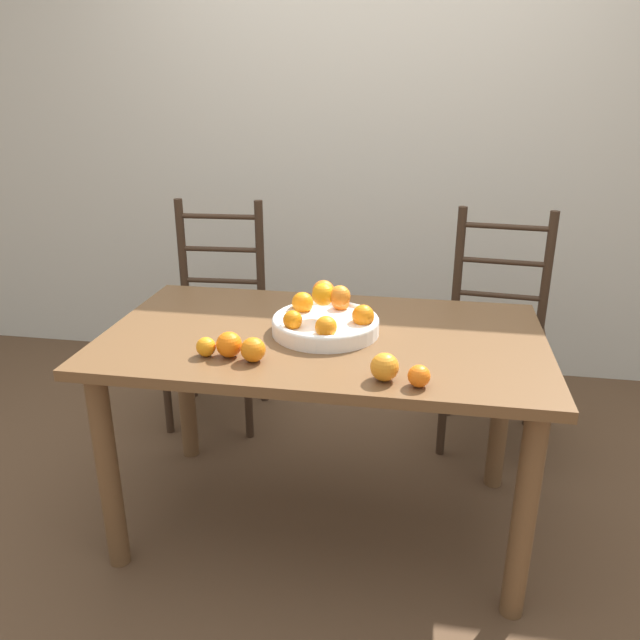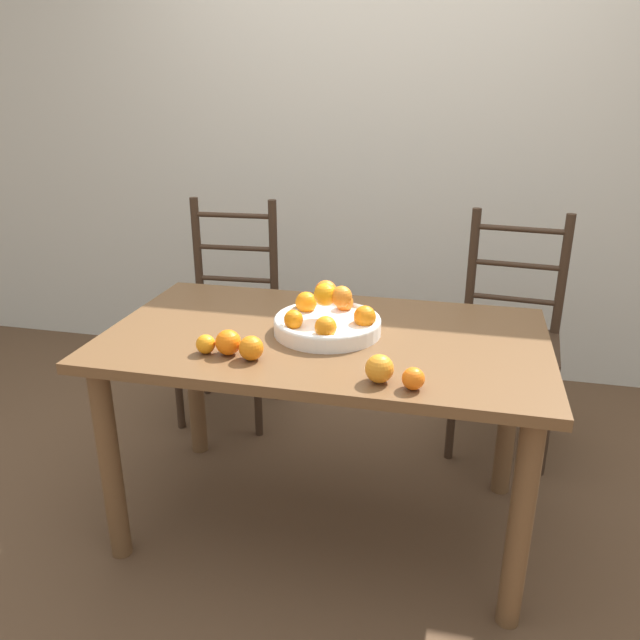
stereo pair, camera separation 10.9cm
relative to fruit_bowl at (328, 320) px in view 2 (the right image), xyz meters
name	(u,v)px [view 2 (the right image)]	position (x,y,z in m)	size (l,w,h in m)	color
ground_plane	(324,518)	(-0.01, -0.01, -0.80)	(12.00, 12.00, 0.00)	brown
wall_back	(388,131)	(-0.01, 1.46, 0.50)	(8.00, 0.06, 2.60)	beige
dining_table	(325,364)	(-0.01, -0.01, -0.16)	(1.45, 0.83, 0.75)	brown
fruit_bowl	(328,320)	(0.00, 0.00, 0.00)	(0.36, 0.36, 0.17)	white
orange_loose_0	(251,348)	(-0.18, -0.26, -0.01)	(0.08, 0.08, 0.08)	orange
orange_loose_1	(206,344)	(-0.33, -0.25, -0.02)	(0.06, 0.06, 0.06)	orange
orange_loose_2	(413,379)	(0.32, -0.35, -0.02)	(0.06, 0.06, 0.06)	orange
orange_loose_3	(379,369)	(0.22, -0.32, -0.01)	(0.08, 0.08, 0.08)	orange
orange_loose_4	(228,342)	(-0.26, -0.24, -0.01)	(0.08, 0.08, 0.08)	orange
chair_left	(229,318)	(-0.64, 0.72, -0.31)	(0.44, 0.42, 1.03)	#382619
chair_right	(508,342)	(0.64, 0.72, -0.31)	(0.46, 0.44, 1.03)	#382619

